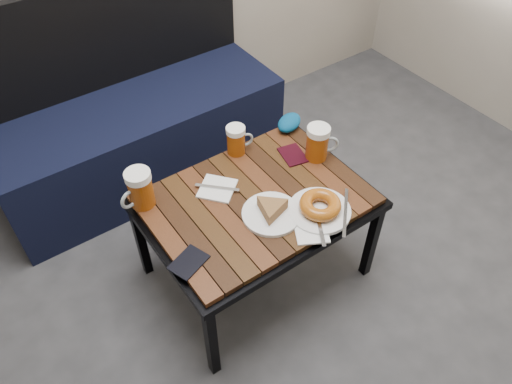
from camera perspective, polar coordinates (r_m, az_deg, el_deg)
bench at (r=2.56m, az=-13.31°, el=6.78°), size 1.40×0.50×0.95m
cafe_table at (r=1.91m, az=0.00°, el=-1.51°), size 0.84×0.62×0.47m
beer_mug_left at (r=1.85m, az=-13.15°, el=0.35°), size 0.15×0.11×0.15m
beer_mug_centre at (r=2.03m, az=-2.24°, el=5.97°), size 0.12×0.09×0.13m
beer_mug_right at (r=2.02m, az=7.11°, el=5.62°), size 0.14×0.12×0.15m
plate_pie at (r=1.80m, az=1.76°, el=-2.16°), size 0.22×0.22×0.06m
plate_bagel at (r=1.83m, az=7.33°, el=-1.76°), size 0.27×0.27×0.06m
napkin_left at (r=1.91m, az=-4.45°, el=0.40°), size 0.18×0.18×0.01m
napkin_right at (r=1.77m, az=6.39°, el=-4.71°), size 0.15×0.14×0.01m
passport_navy at (r=1.70m, az=-7.70°, el=-7.96°), size 0.15×0.13×0.01m
passport_burgundy at (r=2.06m, az=4.24°, el=4.25°), size 0.11×0.14×0.01m
knit_pouch at (r=2.18m, az=3.82°, el=7.92°), size 0.16×0.14×0.06m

